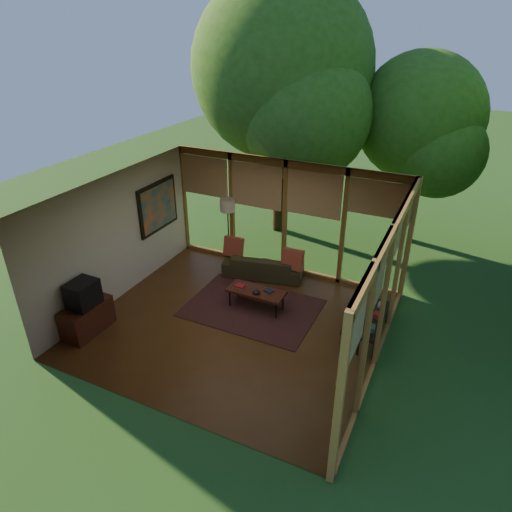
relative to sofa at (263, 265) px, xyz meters
The scene contains 25 objects.
floor 2.04m from the sofa, 81.27° to the right, with size 5.50×5.50×0.00m, color brown.
ceiling 3.16m from the sofa, 81.27° to the right, with size 5.50×5.50×0.00m, color silver.
wall_left 3.34m from the sofa, 140.69° to the right, with size 0.04×5.00×2.70m, color beige.
wall_front 4.64m from the sofa, 86.09° to the right, with size 5.50×0.04×2.70m, color beige.
window_wall_back 1.23m from the sofa, 58.43° to the left, with size 5.50×0.12×2.70m, color olive.
window_wall_right 3.81m from the sofa, 33.19° to the right, with size 0.12×5.00×2.70m, color olive.
tree_nw 4.88m from the sofa, 105.69° to the left, with size 4.48×4.48×6.54m.
tree_ne 5.28m from the sofa, 54.09° to the left, with size 3.09×3.09×4.81m.
rug 1.42m from the sofa, 74.85° to the right, with size 2.68×1.90×0.01m, color maroon.
sofa is the anchor object (origin of this frame).
pillow_left 0.83m from the sofa, behind, with size 0.46×0.15×0.46m, color maroon.
pillow_right 0.83m from the sofa, ahead, with size 0.47×0.16×0.47m, color maroon.
ct_book_lower 1.35m from the sofa, 86.42° to the right, with size 0.18×0.14×0.03m, color #ADA69D.
ct_book_upper 1.36m from the sofa, 86.42° to the right, with size 0.20×0.15×0.03m, color maroon.
ct_book_side 1.40m from the sofa, 60.48° to the right, with size 0.18×0.14×0.03m, color black.
ct_bowl 1.48m from the sofa, 70.78° to the right, with size 0.16×0.16×0.07m, color black.
media_cabinet 4.04m from the sofa, 122.39° to the right, with size 0.50×1.00×0.60m, color #4C2014.
television 4.07m from the sofa, 122.15° to the right, with size 0.45×0.55×0.50m, color black.
console_book_a 3.18m from the sofa, 31.42° to the right, with size 0.24×0.18×0.09m, color #355E57.
console_book_b 2.97m from the sofa, 23.98° to the right, with size 0.20×0.15×0.09m, color maroon.
console_book_c 2.83m from the sofa, 16.54° to the right, with size 0.22×0.16×0.06m, color #ADA69D.
floor_lamp 1.58m from the sofa, 165.12° to the left, with size 0.36×0.36×1.65m.
coffee_table 1.36m from the sofa, 71.39° to the right, with size 1.20×0.50×0.43m.
side_console 2.99m from the sofa, 24.85° to the right, with size 0.60×1.40×0.46m.
wall_painting 2.79m from the sofa, 166.00° to the right, with size 0.06×1.35×1.15m.
Camera 1 is at (3.57, -6.50, 5.44)m, focal length 32.00 mm.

